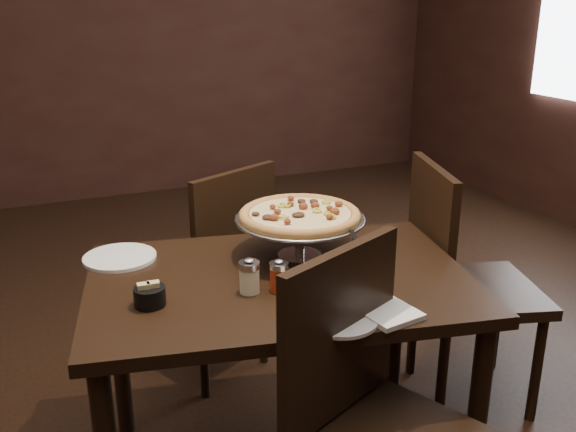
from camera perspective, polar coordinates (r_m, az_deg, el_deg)
name	(u,v)px	position (r m, az deg, el deg)	size (l,w,h in m)	color
room	(267,64)	(1.97, -1.89, 13.34)	(6.04, 7.04, 2.84)	black
dining_table	(280,304)	(2.09, -0.71, -7.87)	(1.34, 1.04, 0.75)	black
pizza_stand	(300,216)	(2.14, 1.06, 0.04)	(0.44, 0.44, 0.18)	silver
parmesan_shaker	(249,276)	(1.92, -3.45, -5.37)	(0.06, 0.06, 0.11)	#F8F3C1
pepper_flake_shaker	(279,276)	(1.93, -0.81, -5.34)	(0.06, 0.06, 0.10)	maroon
packet_caddy	(150,296)	(1.89, -12.21, -6.93)	(0.09, 0.09, 0.07)	black
napkin_stack	(389,313)	(1.82, 8.99, -8.55)	(0.14, 0.14, 0.02)	white
plate_left	(120,257)	(2.24, -14.73, -3.58)	(0.24, 0.24, 0.01)	white
plate_near	(340,319)	(1.78, 4.62, -9.13)	(0.21, 0.21, 0.01)	white
serving_spatula	(354,238)	(1.97, 5.92, -1.93)	(0.13, 0.13, 0.02)	silver
chair_far	(216,264)	(2.75, -6.41, -4.25)	(0.59, 0.59, 0.95)	black
chair_near	(377,418)	(1.79, 7.89, -17.40)	(0.61, 0.61, 0.99)	black
chair_side	(459,277)	(2.63, 14.99, -5.24)	(0.59, 0.59, 1.00)	black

